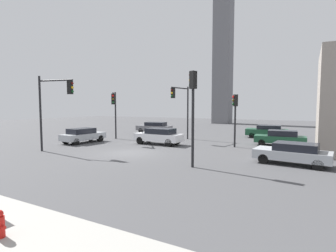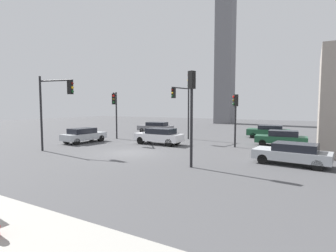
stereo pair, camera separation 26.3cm
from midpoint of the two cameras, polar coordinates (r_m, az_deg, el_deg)
The scene contains 13 objects.
ground_plane at distance 19.99m, azimuth -8.06°, elevation -5.82°, with size 108.98×108.98×0.00m, color #4C4C4F.
traffic_light_0 at distance 21.69m, azimuth -23.40°, elevation 5.44°, with size 3.11×0.84×5.85m.
traffic_light_1 at distance 14.84m, azimuth 5.67°, elevation 5.49°, with size 0.49×0.41×5.51m.
traffic_light_2 at distance 26.74m, azimuth 3.29°, elevation 5.30°, with size 0.71×2.94×5.60m.
traffic_light_3 at distance 26.64m, azimuth -11.29°, elevation 4.45°, with size 2.50×3.25×5.02m.
traffic_light_4 at distance 22.85m, azimuth 14.93°, elevation 3.36°, with size 0.48×0.45×4.52m.
car_0 at distance 17.40m, azimuth 26.09°, elevation -5.41°, with size 4.43×2.24×1.32m.
car_1 at distance 26.33m, azimuth -17.82°, elevation -1.89°, with size 2.15×4.35×1.41m.
car_2 at distance 34.50m, azimuth -2.49°, elevation -0.23°, with size 4.76×2.44×1.41m.
car_3 at distance 30.83m, azimuth 21.48°, elevation -1.09°, with size 4.52×2.28×1.42m.
car_4 at distance 25.12m, azimuth 23.95°, elevation -2.40°, with size 4.34×1.99×1.39m.
car_5 at distance 23.95m, azimuth -1.61°, elevation -2.17°, with size 4.47×1.83×1.49m.
skyline_tower at distance 55.21m, azimuth 12.58°, elevation 14.39°, with size 3.40×3.40×26.43m, color slate.
Camera 2 is at (12.10, -15.55, 3.53)m, focal length 27.69 mm.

